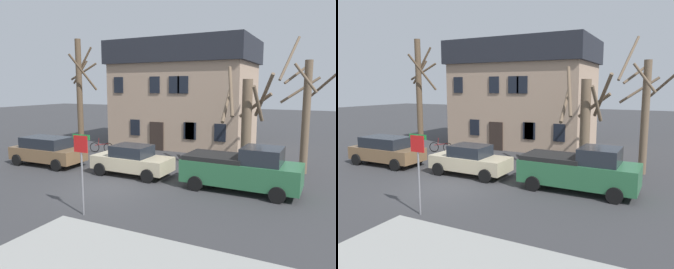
% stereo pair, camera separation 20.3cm
% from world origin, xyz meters
% --- Properties ---
extents(ground_plane, '(120.00, 120.00, 0.00)m').
position_xyz_m(ground_plane, '(0.00, 0.00, 0.00)').
color(ground_plane, '#38383A').
extents(building_main, '(10.97, 6.67, 8.18)m').
position_xyz_m(building_main, '(-1.58, 12.31, 4.18)').
color(building_main, tan).
rests_on(building_main, ground_plane).
extents(tree_bare_near, '(2.59, 2.61, 7.91)m').
position_xyz_m(tree_bare_near, '(-6.80, 6.11, 4.20)').
color(tree_bare_near, brown).
rests_on(tree_bare_near, ground_plane).
extents(tree_bare_mid, '(2.75, 2.71, 5.78)m').
position_xyz_m(tree_bare_mid, '(4.93, 5.87, 2.88)').
color(tree_bare_mid, brown).
rests_on(tree_bare_mid, ground_plane).
extents(tree_bare_far, '(3.34, 2.63, 7.44)m').
position_xyz_m(tree_bare_far, '(7.81, 6.97, 3.47)').
color(tree_bare_far, brown).
rests_on(tree_bare_far, ground_plane).
extents(car_brown_wagon, '(4.56, 2.12, 1.68)m').
position_xyz_m(car_brown_wagon, '(-6.04, 2.19, 0.88)').
color(car_brown_wagon, brown).
rests_on(car_brown_wagon, ground_plane).
extents(car_beige_sedan, '(4.29, 2.01, 1.61)m').
position_xyz_m(car_beige_sedan, '(-0.25, 2.47, 0.81)').
color(car_beige_sedan, '#C6B793').
rests_on(car_beige_sedan, ground_plane).
extents(pickup_truck_green, '(5.24, 2.26, 2.04)m').
position_xyz_m(pickup_truck_green, '(5.58, 2.43, 0.99)').
color(pickup_truck_green, '#2D6B42').
rests_on(pickup_truck_green, ground_plane).
extents(street_sign_pole, '(0.76, 0.07, 2.97)m').
position_xyz_m(street_sign_pole, '(1.11, -2.97, 2.07)').
color(street_sign_pole, slate).
rests_on(street_sign_pole, ground_plane).
extents(bicycle_leaning, '(1.69, 0.55, 1.03)m').
position_xyz_m(bicycle_leaning, '(-5.52, 6.68, 0.37)').
color(bicycle_leaning, black).
rests_on(bicycle_leaning, ground_plane).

